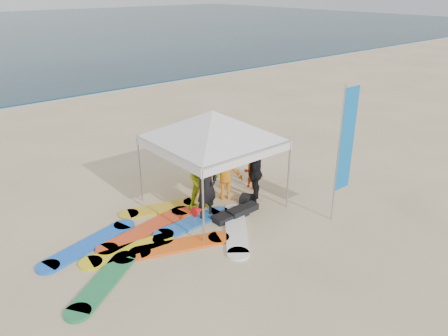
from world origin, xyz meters
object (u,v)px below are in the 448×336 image
person_black_a (207,186)px  feather_flag (346,142)px  person_black_b (255,172)px  canopy_tent (212,111)px  person_orange_b (203,167)px  person_seated (252,175)px  person_yellow (203,179)px  person_orange_a (225,173)px  marker_pennant (198,211)px  surfboard_spread (156,237)px

person_black_a → feather_flag: 3.80m
person_black_b → canopy_tent: bearing=-63.9°
person_orange_b → person_seated: person_orange_b is taller
person_yellow → person_seated: person_yellow is taller
person_black_a → person_orange_b: 1.74m
person_orange_b → feather_flag: size_ratio=0.42×
person_orange_a → feather_flag: 3.57m
person_black_a → person_seated: size_ratio=2.23×
feather_flag → marker_pennant: bearing=149.3°
person_seated → surfboard_spread: bearing=96.5°
person_yellow → feather_flag: (2.61, -2.68, 1.23)m
person_yellow → surfboard_spread: bearing=-131.6°
person_yellow → person_black_b: person_yellow is taller
person_seated → person_orange_b: bearing=54.8°
person_seated → person_black_a: bearing=102.9°
canopy_tent → feather_flag: bearing=-51.9°
person_black_b → person_seated: 0.95m
person_seated → person_yellow: bearing=91.8°
surfboard_spread → marker_pennant: bearing=-11.8°
person_orange_a → person_black_b: (0.58, -0.67, 0.08)m
person_black_a → person_orange_a: 1.33m
person_black_b → marker_pennant: person_black_b is taller
person_orange_b → feather_flag: feather_flag is taller
person_yellow → person_orange_b: 1.23m
person_black_b → person_orange_b: (-0.79, 1.48, -0.12)m
person_black_a → person_orange_b: size_ratio=1.24×
person_yellow → person_seated: size_ratio=2.20×
person_orange_a → marker_pennant: size_ratio=2.58×
person_orange_a → person_orange_b: 0.84m
person_orange_a → feather_flag: size_ratio=0.44×
marker_pennant → person_orange_a: bearing=28.0°
person_seated → marker_pennant: person_seated is taller
person_yellow → person_orange_b: person_yellow is taller
person_black_a → person_orange_b: person_black_a is taller
person_seated → marker_pennant: bearing=105.0°
surfboard_spread → person_orange_a: bearing=12.8°
person_black_a → person_orange_b: (0.95, 1.45, -0.19)m
person_seated → canopy_tent: size_ratio=0.21×
person_black_a → person_seated: bearing=5.7°
person_orange_b → canopy_tent: 2.21m
person_orange_a → person_orange_b: person_orange_a is taller
person_black_a → person_black_b: 1.74m
feather_flag → canopy_tent: bearing=128.1°
person_orange_b → canopy_tent: (-0.29, -0.88, 2.01)m
person_black_a → person_black_b: bearing=-11.2°
feather_flag → marker_pennant: feather_flag is taller
person_black_b → marker_pennant: 2.27m
person_orange_b → person_seated: (1.29, -0.82, -0.35)m
person_black_b → marker_pennant: (-2.22, -0.21, -0.41)m
person_orange_b → feather_flag: (1.89, -3.66, 1.40)m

